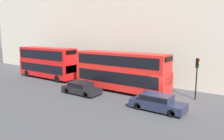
% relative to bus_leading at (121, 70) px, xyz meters
% --- Properties ---
extents(ground_plane, '(200.00, 200.00, 0.00)m').
position_rel_bus_leading_xyz_m(ground_plane, '(-1.60, -5.57, -2.41)').
color(ground_plane, '#424244').
extents(building_facade, '(1.10, 80.00, 14.50)m').
position_rel_bus_leading_xyz_m(building_facade, '(5.40, -5.57, 5.15)').
color(building_facade, beige).
rests_on(building_facade, ground).
extents(bus_leading, '(2.59, 11.06, 4.36)m').
position_rel_bus_leading_xyz_m(bus_leading, '(0.00, 0.00, 0.00)').
color(bus_leading, red).
rests_on(bus_leading, ground).
extents(bus_second_in_queue, '(2.59, 10.00, 4.42)m').
position_rel_bus_leading_xyz_m(bus_second_in_queue, '(0.00, 12.65, 0.02)').
color(bus_second_in_queue, red).
rests_on(bus_second_in_queue, ground).
extents(car_dark_sedan, '(1.76, 4.59, 1.40)m').
position_rel_bus_leading_xyz_m(car_dark_sedan, '(-3.40, -5.93, -1.67)').
color(car_dark_sedan, '#1E2338').
rests_on(car_dark_sedan, ground).
extents(car_hatchback, '(1.87, 4.26, 1.31)m').
position_rel_bus_leading_xyz_m(car_hatchback, '(-3.40, 2.79, -1.71)').
color(car_hatchback, black).
rests_on(car_hatchback, ground).
extents(traffic_light, '(0.30, 0.36, 4.05)m').
position_rel_bus_leading_xyz_m(traffic_light, '(1.66, -7.68, 0.50)').
color(traffic_light, black).
rests_on(traffic_light, ground).
extents(pedestrian, '(0.36, 0.36, 1.73)m').
position_rel_bus_leading_xyz_m(pedestrian, '(2.12, -2.93, -1.61)').
color(pedestrian, maroon).
rests_on(pedestrian, ground).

